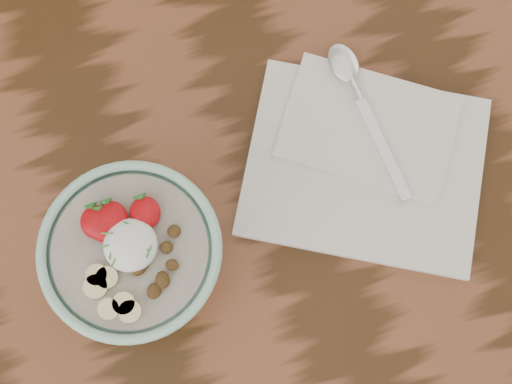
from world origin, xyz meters
The scene contains 4 objects.
table centered at (0.00, 0.00, 65.70)cm, with size 160.00×90.00×75.00cm.
breakfast_bowl centered at (2.34, -5.49, 81.31)cm, with size 18.43×18.43×12.44cm.
napkin centered at (30.12, -2.00, 75.69)cm, with size 33.96×32.07×1.65cm.
spoon centered at (31.66, 6.56, 77.09)cm, with size 3.70×20.43×1.07cm.
Camera 1 is at (10.42, -20.62, 154.40)cm, focal length 50.00 mm.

